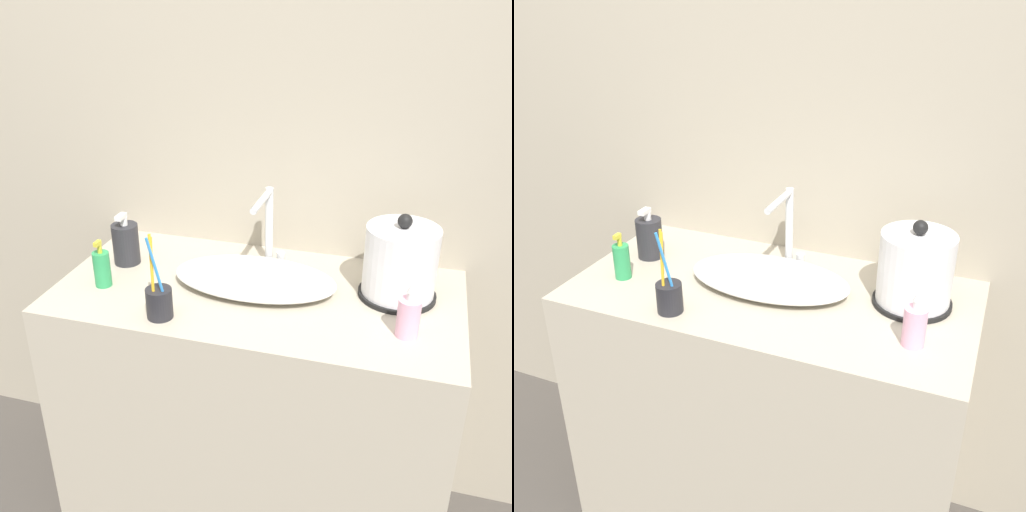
% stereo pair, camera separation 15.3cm
% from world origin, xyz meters
% --- Properties ---
extents(wall_back, '(6.00, 0.04, 2.60)m').
position_xyz_m(wall_back, '(0.00, 0.56, 1.30)').
color(wall_back, '#ADA38E').
rests_on(wall_back, ground_plane).
extents(vanity_counter, '(1.06, 0.54, 0.83)m').
position_xyz_m(vanity_counter, '(0.00, 0.27, 0.41)').
color(vanity_counter, '#B7AD99').
rests_on(vanity_counter, ground_plane).
extents(sink_basin, '(0.44, 0.24, 0.05)m').
position_xyz_m(sink_basin, '(-0.01, 0.28, 0.86)').
color(sink_basin, white).
rests_on(sink_basin, vanity_counter).
extents(faucet, '(0.06, 0.17, 0.23)m').
position_xyz_m(faucet, '(-0.01, 0.41, 0.96)').
color(faucet, silver).
rests_on(faucet, vanity_counter).
extents(electric_kettle, '(0.20, 0.20, 0.23)m').
position_xyz_m(electric_kettle, '(0.36, 0.34, 0.92)').
color(electric_kettle, black).
rests_on(electric_kettle, vanity_counter).
extents(toothbrush_cup, '(0.06, 0.06, 0.22)m').
position_xyz_m(toothbrush_cup, '(-0.19, 0.07, 0.87)').
color(toothbrush_cup, '#232328').
rests_on(toothbrush_cup, vanity_counter).
extents(lotion_bottle, '(0.04, 0.04, 0.13)m').
position_xyz_m(lotion_bottle, '(-0.40, 0.18, 0.88)').
color(lotion_bottle, '#2D9956').
rests_on(lotion_bottle, vanity_counter).
extents(shampoo_bottle, '(0.08, 0.08, 0.15)m').
position_xyz_m(shampoo_bottle, '(-0.41, 0.32, 0.89)').
color(shampoo_bottle, '#28282D').
rests_on(shampoo_bottle, vanity_counter).
extents(mouthwash_bottle, '(0.05, 0.05, 0.14)m').
position_xyz_m(mouthwash_bottle, '(0.39, 0.16, 0.88)').
color(mouthwash_bottle, '#EAA8C6').
rests_on(mouthwash_bottle, vanity_counter).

